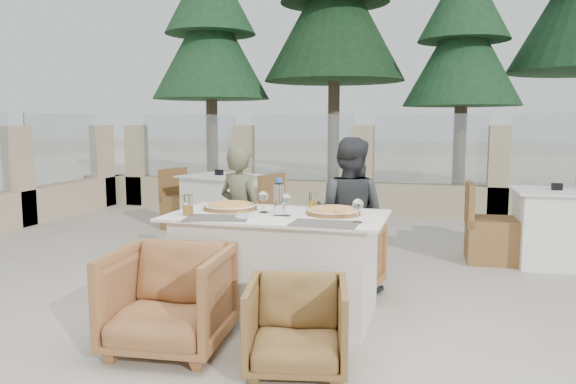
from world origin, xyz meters
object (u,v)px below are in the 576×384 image
(water_bottle, at_px, (279,197))
(bg_table_b, at_px, (554,228))
(wine_glass_near, at_px, (286,203))
(wine_glass_corner, at_px, (358,209))
(beer_glass_left, at_px, (188,205))
(olive_dish, at_px, (245,214))
(beer_glass_right, at_px, (313,200))
(pizza_right, at_px, (333,211))
(diner_left, at_px, (241,215))
(diner_right, at_px, (349,215))
(armchair_near_right, at_px, (297,326))
(armchair_near_left, at_px, (169,299))
(dining_table, at_px, (277,265))
(pizza_left, at_px, (230,206))
(wine_glass_centre, at_px, (264,201))
(bg_table_a, at_px, (220,204))
(armchair_far_left, at_px, (252,248))
(armchair_far_right, at_px, (341,259))

(water_bottle, xyz_separation_m, bg_table_b, (2.26, 2.22, -0.52))
(wine_glass_near, height_order, wine_glass_corner, same)
(beer_glass_left, relative_size, bg_table_b, 0.09)
(olive_dish, bearing_deg, beer_glass_right, 52.73)
(pizza_right, relative_size, olive_dish, 3.66)
(diner_left, bearing_deg, diner_right, -156.64)
(wine_glass_near, distance_m, armchair_near_right, 1.08)
(beer_glass_left, bearing_deg, bg_table_b, 39.56)
(olive_dish, distance_m, armchair_near_left, 0.82)
(dining_table, height_order, armchair_near_right, dining_table)
(beer_glass_left, bearing_deg, wine_glass_corner, 1.59)
(pizza_left, bearing_deg, wine_glass_corner, -16.51)
(wine_glass_centre, bearing_deg, wine_glass_near, -25.29)
(dining_table, distance_m, wine_glass_corner, 0.81)
(diner_left, bearing_deg, olive_dish, 132.23)
(armchair_near_right, relative_size, diner_left, 0.48)
(wine_glass_near, relative_size, diner_right, 0.14)
(pizza_left, distance_m, bg_table_a, 2.94)
(beer_glass_left, distance_m, armchair_near_right, 1.34)
(dining_table, relative_size, wine_glass_centre, 8.70)
(water_bottle, bearing_deg, armchair_near_right, -67.30)
(water_bottle, distance_m, diner_left, 0.99)
(pizza_left, bearing_deg, beer_glass_right, 16.54)
(beer_glass_left, distance_m, armchair_far_left, 1.09)
(beer_glass_left, distance_m, bg_table_a, 3.19)
(beer_glass_left, relative_size, diner_left, 0.12)
(dining_table, height_order, wine_glass_corner, wine_glass_corner)
(wine_glass_corner, distance_m, armchair_near_right, 0.96)
(armchair_far_left, bearing_deg, olive_dish, 86.52)
(wine_glass_centre, distance_m, diner_left, 0.82)
(armchair_near_right, bearing_deg, wine_glass_centre, 106.72)
(armchair_far_right, bearing_deg, water_bottle, 73.16)
(dining_table, distance_m, beer_glass_left, 0.80)
(wine_glass_corner, height_order, olive_dish, wine_glass_corner)
(water_bottle, height_order, beer_glass_right, water_bottle)
(pizza_left, bearing_deg, diner_right, 37.63)
(bg_table_b, bearing_deg, diner_left, -155.37)
(bg_table_a, bearing_deg, wine_glass_near, -40.98)
(armchair_far_left, xyz_separation_m, armchair_near_left, (-0.02, -1.54, 0.01))
(armchair_near_left, height_order, bg_table_a, bg_table_a)
(beer_glass_left, distance_m, olive_dish, 0.44)
(armchair_far_right, distance_m, armchair_near_right, 1.56)
(wine_glass_centre, xyz_separation_m, olive_dish, (-0.06, -0.25, -0.07))
(armchair_near_left, xyz_separation_m, diner_left, (-0.08, 1.53, 0.29))
(wine_glass_near, height_order, bg_table_b, wine_glass_near)
(olive_dish, bearing_deg, beer_glass_left, -176.89)
(armchair_far_right, xyz_separation_m, diner_left, (-0.92, 0.04, 0.33))
(pizza_right, xyz_separation_m, beer_glass_right, (-0.20, 0.20, 0.04))
(beer_glass_left, height_order, bg_table_b, beer_glass_left)
(wine_glass_near, bearing_deg, pizza_right, 25.95)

